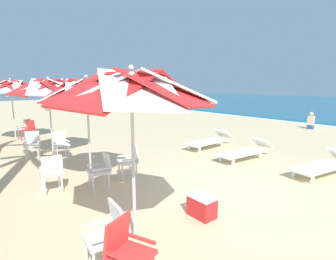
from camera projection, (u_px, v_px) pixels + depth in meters
name	position (u px, v px, depth m)	size (l,w,h in m)	color
ground_plane	(232.00, 193.00, 5.87)	(80.00, 80.00, 0.00)	beige
beach_umbrella_0	(132.00, 90.00, 3.68)	(2.38, 2.38, 2.64)	silver
plastic_chair_0	(127.00, 250.00, 3.04)	(0.60, 0.58, 0.87)	red
plastic_chair_1	(108.00, 232.00, 3.41)	(0.49, 0.52, 0.87)	white
beach_umbrella_1	(87.00, 91.00, 6.07)	(2.19, 2.19, 2.59)	silver
plastic_chair_2	(130.00, 159.00, 6.71)	(0.53, 0.56, 0.87)	white
plastic_chair_3	(52.00, 171.00, 5.79)	(0.51, 0.49, 0.87)	white
plastic_chair_4	(101.00, 169.00, 5.96)	(0.51, 0.53, 0.87)	white
beach_umbrella_2	(48.00, 88.00, 8.47)	(2.43, 2.43, 2.61)	silver
plastic_chair_5	(60.00, 143.00, 8.59)	(0.48, 0.46, 0.87)	white
plastic_chair_6	(32.00, 143.00, 8.54)	(0.59, 0.56, 0.87)	white
beach_umbrella_3	(11.00, 87.00, 10.82)	(2.42, 2.42, 2.61)	silver
plastic_chair_7	(25.00, 127.00, 11.64)	(0.63, 0.63, 0.87)	white
plastic_chair_8	(28.00, 129.00, 11.26)	(0.60, 0.62, 0.87)	red
sun_lounger_1	(323.00, 165.00, 6.96)	(0.98, 2.22, 0.62)	white
sun_lounger_2	(245.00, 151.00, 8.42)	(0.79, 2.19, 0.62)	white
sun_lounger_3	(209.00, 140.00, 9.96)	(0.74, 2.18, 0.62)	white
cooler_box	(202.00, 206.00, 4.79)	(0.50, 0.34, 0.40)	red
beachgoer_seated	(312.00, 123.00, 14.18)	(0.30, 0.93, 0.92)	#2D4CA5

